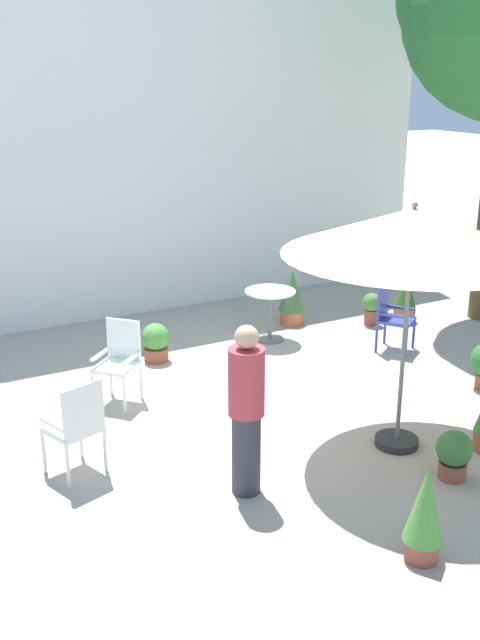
% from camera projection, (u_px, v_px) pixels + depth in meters
% --- Properties ---
extents(ground_plane, '(60.00, 60.00, 0.00)m').
position_uv_depth(ground_plane, '(263.00, 415.00, 8.15)').
color(ground_plane, '#B0A496').
extents(villa_facade, '(10.63, 0.30, 4.87)m').
position_uv_depth(villa_facade, '(121.00, 155.00, 10.85)').
color(villa_facade, white).
rests_on(villa_facade, ground).
extents(patio_umbrella_0, '(2.44, 2.44, 2.49)m').
position_uv_depth(patio_umbrella_0, '(413.00, 233.00, 6.80)').
color(patio_umbrella_0, '#2D2D2D').
rests_on(patio_umbrella_0, ground).
extents(cafe_table_0, '(0.71, 0.71, 0.73)m').
position_uv_depth(cafe_table_0, '(270.00, 306.00, 10.25)').
color(cafe_table_0, white).
rests_on(cafe_table_0, ground).
extents(patio_chair_0, '(0.60, 0.60, 0.91)m').
position_uv_depth(patio_chair_0, '(391.00, 313.00, 9.91)').
color(patio_chair_0, '#333D98').
rests_on(patio_chair_0, ground).
extents(patio_chair_1, '(0.62, 0.62, 0.95)m').
position_uv_depth(patio_chair_1, '(119.00, 357.00, 8.34)').
color(patio_chair_1, white).
rests_on(patio_chair_1, ground).
extents(patio_chair_2, '(0.56, 0.55, 0.96)m').
position_uv_depth(patio_chair_2, '(77.00, 423.00, 6.78)').
color(patio_chair_2, white).
rests_on(patio_chair_2, ground).
extents(potted_plant_0, '(0.33, 0.33, 0.76)m').
position_uv_depth(potted_plant_0, '(405.00, 298.00, 11.07)').
color(potted_plant_0, '#A25731').
rests_on(potted_plant_0, ground).
extents(potted_plant_2, '(0.36, 0.36, 0.51)m').
position_uv_depth(potted_plant_2, '(156.00, 342.00, 9.60)').
color(potted_plant_2, '#954E35').
rests_on(potted_plant_2, ground).
extents(potted_plant_3, '(0.28, 0.28, 0.49)m').
position_uv_depth(potted_plant_3, '(372.00, 307.00, 10.95)').
color(potted_plant_3, brown).
rests_on(potted_plant_3, ground).
extents(potted_plant_4, '(0.40, 0.40, 0.82)m').
position_uv_depth(potted_plant_4, '(292.00, 296.00, 10.95)').
color(potted_plant_4, '#C7663E').
rests_on(potted_plant_4, ground).
extents(potted_plant_5, '(0.34, 0.34, 0.48)m').
position_uv_depth(potted_plant_5, '(454.00, 453.00, 6.82)').
color(potted_plant_5, '#9A4E37').
rests_on(potted_plant_5, ground).
extents(potted_plant_8, '(0.32, 0.32, 0.80)m').
position_uv_depth(potted_plant_8, '(425.00, 512.00, 5.63)').
color(potted_plant_8, brown).
rests_on(potted_plant_8, ground).
extents(standing_person, '(0.45, 0.45, 1.59)m').
position_uv_depth(standing_person, '(246.00, 409.00, 6.43)').
color(standing_person, '#33333D').
rests_on(standing_person, ground).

